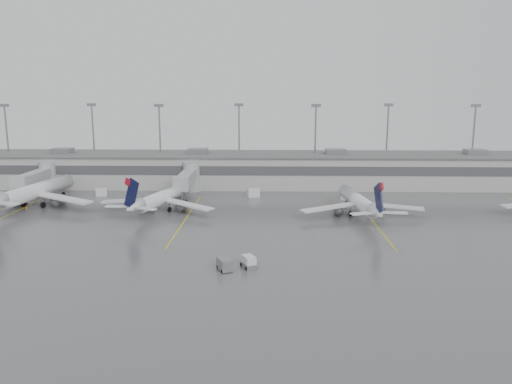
{
  "coord_description": "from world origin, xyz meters",
  "views": [
    {
      "loc": [
        -1.75,
        -68.11,
        23.36
      ],
      "look_at": [
        -4.23,
        24.0,
        5.0
      ],
      "focal_mm": 35.0,
      "sensor_mm": 36.0,
      "label": 1
    }
  ],
  "objects_px": {
    "jet_far_left": "(34,191)",
    "baggage_tug": "(249,263)",
    "jet_mid_right": "(359,202)",
    "jet_mid_left": "(162,197)"
  },
  "relations": [
    {
      "from": "jet_mid_left",
      "to": "jet_mid_right",
      "type": "xyz_separation_m",
      "value": [
        39.05,
        -2.75,
        -0.02
      ]
    },
    {
      "from": "jet_far_left",
      "to": "jet_mid_left",
      "type": "relative_size",
      "value": 1.22
    },
    {
      "from": "baggage_tug",
      "to": "jet_far_left",
      "type": "bearing_deg",
      "value": 117.0
    },
    {
      "from": "jet_mid_right",
      "to": "jet_far_left",
      "type": "bearing_deg",
      "value": 168.55
    },
    {
      "from": "jet_mid_left",
      "to": "jet_far_left",
      "type": "bearing_deg",
      "value": -170.4
    },
    {
      "from": "jet_far_left",
      "to": "baggage_tug",
      "type": "distance_m",
      "value": 58.51
    },
    {
      "from": "jet_mid_left",
      "to": "baggage_tug",
      "type": "bearing_deg",
      "value": -44.37
    },
    {
      "from": "jet_mid_left",
      "to": "jet_mid_right",
      "type": "relative_size",
      "value": 0.98
    },
    {
      "from": "jet_far_left",
      "to": "jet_mid_left",
      "type": "bearing_deg",
      "value": 1.64
    },
    {
      "from": "jet_far_left",
      "to": "jet_mid_right",
      "type": "xyz_separation_m",
      "value": [
        66.41,
        -5.69,
        -0.54
      ]
    }
  ]
}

